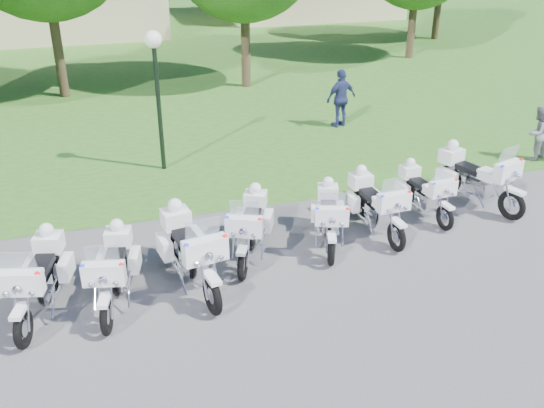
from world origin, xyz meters
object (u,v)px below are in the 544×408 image
object	(u,v)px
motorcycle_3	(250,225)
motorcycle_4	(329,216)
motorcycle_1	(114,269)
motorcycle_5	(375,203)
motorcycle_6	(424,190)
bystander_c	(341,98)
motorcycle_0	(39,277)
motorcycle_7	(476,176)
motorcycle_2	(191,249)
bystander_b	(537,133)
lamp_post	(155,66)

from	to	relation	value
motorcycle_3	motorcycle_4	xyz separation A→B (m)	(1.73, 0.01, -0.03)
motorcycle_1	motorcycle_5	size ratio (longest dim) A/B	0.99
motorcycle_6	bystander_c	world-z (taller)	bystander_c
motorcycle_1	bystander_c	size ratio (longest dim) A/B	1.22
motorcycle_0	bystander_c	bearing A→B (deg)	-124.44
motorcycle_5	motorcycle_6	bearing A→B (deg)	-166.99
motorcycle_3	bystander_c	bearing A→B (deg)	-101.18
motorcycle_6	motorcycle_7	bearing A→B (deg)	-178.70
motorcycle_2	bystander_c	bearing A→B (deg)	-138.45
bystander_b	motorcycle_6	bearing A→B (deg)	5.74
motorcycle_6	motorcycle_7	xyz separation A→B (m)	(1.47, 0.15, 0.13)
bystander_c	motorcycle_6	bearing A→B (deg)	69.82
motorcycle_4	motorcycle_6	size ratio (longest dim) A/B	1.02
lamp_post	bystander_c	size ratio (longest dim) A/B	1.98
motorcycle_1	bystander_c	distance (m)	11.10
bystander_c	motorcycle_4	bearing A→B (deg)	50.56
motorcycle_4	lamp_post	world-z (taller)	lamp_post
motorcycle_2	motorcycle_6	distance (m)	5.88
motorcycle_3	motorcycle_6	xyz separation A→B (m)	(4.36, 0.65, -0.07)
lamp_post	motorcycle_5	bearing A→B (deg)	-50.22
motorcycle_4	motorcycle_5	xyz separation A→B (m)	(1.18, 0.22, 0.03)
motorcycle_0	motorcycle_6	xyz separation A→B (m)	(8.43, 1.50, -0.09)
motorcycle_3	bystander_b	distance (m)	9.54
motorcycle_0	lamp_post	world-z (taller)	lamp_post
motorcycle_4	motorcycle_5	size ratio (longest dim) A/B	0.92
motorcycle_2	motorcycle_4	world-z (taller)	motorcycle_2
motorcycle_5	motorcycle_6	xyz separation A→B (m)	(1.45, 0.43, -0.07)
motorcycle_2	motorcycle_1	bearing A→B (deg)	-3.20
motorcycle_4	motorcycle_0	bearing A→B (deg)	26.31
motorcycle_2	motorcycle_5	xyz separation A→B (m)	(4.26, 0.97, -0.08)
motorcycle_3	motorcycle_7	xyz separation A→B (m)	(5.82, 0.80, 0.06)
motorcycle_1	motorcycle_3	xyz separation A→B (m)	(2.79, 0.91, 0.00)
motorcycle_4	lamp_post	size ratio (longest dim) A/B	0.57
motorcycle_4	motorcycle_6	bearing A→B (deg)	-148.18
motorcycle_2	bystander_b	distance (m)	11.06
bystander_b	motorcycle_7	bearing A→B (deg)	12.77
motorcycle_5	bystander_c	world-z (taller)	bystander_c
bystander_b	motorcycle_1	bearing A→B (deg)	-1.36
motorcycle_2	bystander_c	distance (m)	10.03
motorcycle_1	motorcycle_4	distance (m)	4.61
motorcycle_2	bystander_c	world-z (taller)	bystander_c
motorcycle_1	motorcycle_7	world-z (taller)	motorcycle_7
motorcycle_1	motorcycle_7	bearing A→B (deg)	-156.59
motorcycle_6	motorcycle_7	world-z (taller)	motorcycle_7
motorcycle_0	motorcycle_4	distance (m)	5.86
motorcycle_3	bystander_b	size ratio (longest dim) A/B	1.40
motorcycle_5	motorcycle_7	bearing A→B (deg)	-172.20
motorcycle_5	bystander_b	distance (m)	6.72
motorcycle_6	motorcycle_7	distance (m)	1.48
motorcycle_3	motorcycle_4	world-z (taller)	motorcycle_3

